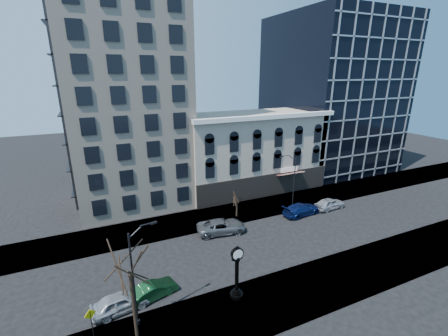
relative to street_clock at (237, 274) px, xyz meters
name	(u,v)px	position (x,y,z in m)	size (l,w,h in m)	color
ground	(222,253)	(1.47, 6.39, -2.32)	(160.00, 160.00, 0.00)	black
sidewalk_far	(197,220)	(1.47, 14.39, -2.26)	(160.00, 6.00, 0.12)	#9A978C
sidewalk_near	(261,304)	(1.47, -1.61, -2.26)	(160.00, 6.00, 0.12)	#9A978C
cream_tower	(122,63)	(-4.64, 25.28, 17.00)	(15.90, 15.40, 42.50)	beige
victorian_row	(251,151)	(13.47, 22.28, 3.68)	(22.60, 11.19, 12.50)	#B2A493
glass_office	(330,95)	(33.47, 27.30, 11.68)	(20.00, 20.15, 28.00)	black
street_clock	(237,274)	(0.00, 0.00, 0.00)	(1.10, 1.10, 4.86)	black
street_lamp_near	(138,250)	(-7.49, 0.56, 3.94)	(2.06, 0.80, 8.14)	black
street_lamp_far	(291,168)	(14.27, 12.60, 3.65)	(1.91, 0.93, 7.75)	black
bare_tree_near	(128,260)	(-8.29, -0.65, 4.17)	(4.91, 4.91, 8.42)	#302218
bare_tree_far	(237,196)	(6.56, 13.26, 0.61)	(2.18, 2.18, 3.74)	#302218
warning_sign	(91,319)	(-11.13, 0.39, -0.49)	(0.77, 0.31, 2.48)	black
car_near_a	(120,302)	(-9.08, 2.48, -1.55)	(1.81, 4.50, 1.53)	#A5A8AD
car_near_b	(153,290)	(-6.43, 2.87, -1.63)	(1.45, 4.16, 1.37)	#143F1E
car_far_a	(221,226)	(3.12, 10.35, -1.52)	(2.65, 5.76, 1.60)	#595B60
car_far_b	(301,209)	(14.72, 10.32, -1.54)	(2.19, 5.40, 1.57)	#0C194C
car_far_c	(330,204)	(19.44, 10.19, -1.54)	(1.84, 4.58, 1.56)	#A5A8AD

